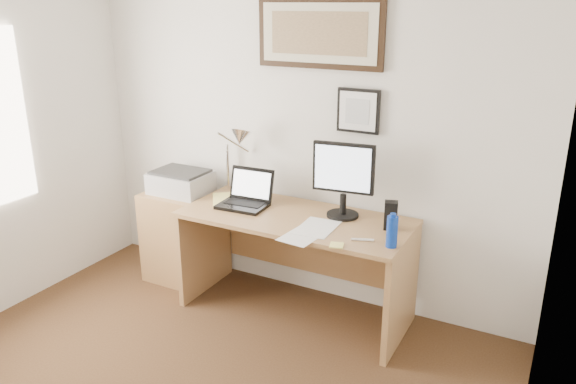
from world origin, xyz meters
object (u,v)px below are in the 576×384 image
Objects in this scene: desk at (300,243)px; laptop at (246,198)px; side_cabinet at (179,236)px; water_bottle at (392,232)px; lcd_monitor at (343,176)px; printer at (181,182)px; book at (213,201)px.

laptop is at bearing -171.72° from desk.
water_bottle reaches higher than side_cabinet.
water_bottle is at bearing -10.03° from laptop.
printer is (-1.34, -0.06, -0.22)m from lcd_monitor.
lcd_monitor is at bearing 3.87° from side_cabinet.
lcd_monitor is (0.70, 0.12, 0.23)m from laptop.
desk is (1.07, 0.04, 0.15)m from side_cabinet.
desk is 1.09m from printer.
lcd_monitor is (-0.45, 0.32, 0.19)m from water_bottle.
side_cabinet is at bearing 177.83° from laptop.
side_cabinet is at bearing 172.79° from water_bottle.
lcd_monitor is at bearing 11.08° from desk.
book is at bearing -170.03° from lcd_monitor.
book is 0.18× the size of desk.
side_cabinet is 0.46× the size of desk.
water_bottle is 0.55× the size of laptop.
side_cabinet is at bearing -178.11° from desk.
water_bottle is 1.81m from printer.
book is 0.26m from laptop.
book is 0.72m from desk.
desk is at bearing 1.89° from side_cabinet.
printer is at bearing -177.55° from lcd_monitor.
book is (-1.41, 0.15, -0.09)m from water_bottle.
printer is at bearing -179.97° from desk.
laptop is at bearing -5.37° from printer.
water_bottle reaches higher than desk.
water_bottle is 1.42m from book.
water_bottle is 0.59m from lcd_monitor.
laptop is 0.64m from printer.
printer reaches higher than side_cabinet.
book is 1.01m from lcd_monitor.
water_bottle is 0.37× the size of lcd_monitor.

